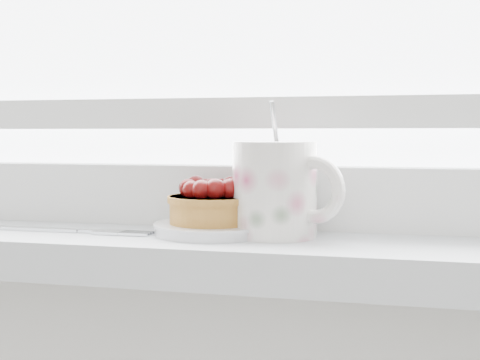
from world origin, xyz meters
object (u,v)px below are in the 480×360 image
(raspberry_tart, at_px, (212,203))
(floral_mug, at_px, (277,187))
(saucer, at_px, (212,229))
(fork, at_px, (65,230))

(raspberry_tart, bearing_deg, floral_mug, 0.69)
(saucer, distance_m, raspberry_tart, 0.03)
(saucer, height_order, raspberry_tart, raspberry_tart)
(raspberry_tart, height_order, floral_mug, floral_mug)
(saucer, bearing_deg, floral_mug, 0.64)
(saucer, bearing_deg, raspberry_tart, -25.12)
(saucer, height_order, floral_mug, floral_mug)
(floral_mug, distance_m, fork, 0.24)
(raspberry_tart, relative_size, fork, 0.47)
(saucer, xyz_separation_m, raspberry_tart, (0.00, -0.00, 0.03))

